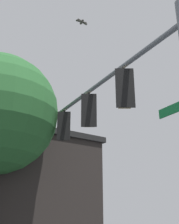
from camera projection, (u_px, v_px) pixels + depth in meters
name	position (u px, v px, depth m)	size (l,w,h in m)	color
mast_arm	(101.00, 83.00, 9.59)	(0.15, 0.15, 7.34)	slate
traffic_light_nearest_pole	(124.00, 90.00, 8.28)	(0.54, 0.49, 1.31)	black
traffic_light_mid_inner	(89.00, 112.00, 10.03)	(0.54, 0.49, 1.31)	black
traffic_light_mid_outer	(64.00, 127.00, 11.78)	(0.54, 0.49, 1.31)	black
bird_flying	(82.00, 22.00, 10.42)	(0.43, 0.32, 0.13)	#4C4742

